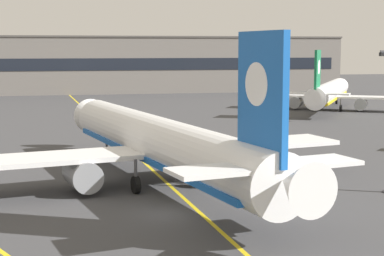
{
  "coord_description": "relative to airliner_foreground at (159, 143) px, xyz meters",
  "views": [
    {
      "loc": [
        -7.48,
        -39.24,
        10.72
      ],
      "look_at": [
        2.82,
        7.71,
        4.59
      ],
      "focal_mm": 58.72,
      "sensor_mm": 36.0,
      "label": 1
    }
  ],
  "objects": [
    {
      "name": "ground_plane",
      "position": [
        -0.39,
        -8.55,
        -3.37
      ],
      "size": [
        400.0,
        400.0,
        0.0
      ],
      "primitive_type": "plane",
      "color": "#3D3D3F"
    },
    {
      "name": "taxiway_centreline",
      "position": [
        -0.39,
        21.45,
        -3.37
      ],
      "size": [
        9.98,
        179.76,
        0.01
      ],
      "primitive_type": "cube",
      "rotation": [
        0.0,
        0.0,
        0.05
      ],
      "color": "yellow",
      "rests_on": "ground"
    },
    {
      "name": "airliner_foreground",
      "position": [
        0.0,
        0.0,
        0.0
      ],
      "size": [
        32.31,
        41.2,
        11.65
      ],
      "color": "white",
      "rests_on": "ground"
    },
    {
      "name": "airliner_background",
      "position": [
        38.48,
        53.12,
        -0.34
      ],
      "size": [
        26.75,
        33.2,
        10.47
      ],
      "color": "white",
      "rests_on": "ground"
    },
    {
      "name": "safety_cone_by_nose_gear",
      "position": [
        0.79,
        15.02,
        -3.11
      ],
      "size": [
        0.44,
        0.44,
        0.55
      ],
      "color": "orange",
      "rests_on": "ground"
    },
    {
      "name": "terminal_building",
      "position": [
        -0.01,
        104.98,
        3.44
      ],
      "size": [
        125.64,
        12.4,
        13.61
      ],
      "color": "slate",
      "rests_on": "ground"
    }
  ]
}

